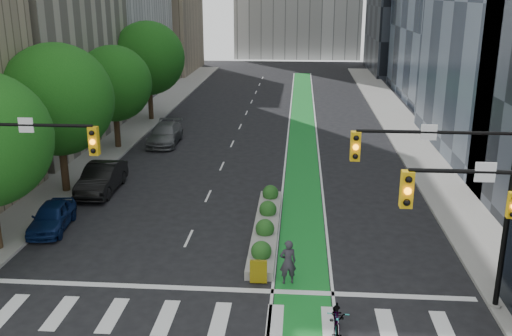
% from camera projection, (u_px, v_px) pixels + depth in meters
% --- Properties ---
extents(ground, '(160.00, 160.00, 0.00)m').
position_uv_depth(ground, '(224.00, 306.00, 21.68)').
color(ground, black).
rests_on(ground, ground).
extents(sidewalk_left, '(3.60, 90.00, 0.15)m').
position_uv_depth(sidewalk_left, '(120.00, 138.00, 46.34)').
color(sidewalk_left, gray).
rests_on(sidewalk_left, ground).
extents(sidewalk_right, '(3.60, 90.00, 0.15)m').
position_uv_depth(sidewalk_right, '(415.00, 143.00, 44.60)').
color(sidewalk_right, gray).
rests_on(sidewalk_right, ground).
extents(bike_lane_paint, '(2.20, 70.00, 0.01)m').
position_uv_depth(bike_lane_paint, '(302.00, 128.00, 50.03)').
color(bike_lane_paint, '#167E29').
rests_on(bike_lane_paint, ground).
extents(tree_mid, '(6.40, 6.40, 8.78)m').
position_uv_depth(tree_mid, '(57.00, 100.00, 32.28)').
color(tree_mid, black).
rests_on(tree_mid, ground).
extents(tree_midfar, '(5.60, 5.60, 7.76)m').
position_uv_depth(tree_midfar, '(114.00, 84.00, 41.98)').
color(tree_midfar, black).
rests_on(tree_midfar, ground).
extents(tree_far, '(6.60, 6.60, 9.00)m').
position_uv_depth(tree_far, '(148.00, 58.00, 51.29)').
color(tree_far, black).
rests_on(tree_far, ground).
extents(signal_right, '(5.82, 0.51, 7.20)m').
position_uv_depth(signal_right, '(467.00, 188.00, 20.06)').
color(signal_right, black).
rests_on(signal_right, ground).
extents(median_planter, '(1.20, 10.26, 1.10)m').
position_uv_depth(median_planter, '(266.00, 225.00, 28.19)').
color(median_planter, gray).
rests_on(median_planter, ground).
extents(bicycle, '(0.86, 2.18, 1.12)m').
position_uv_depth(bicycle, '(337.00, 319.00, 19.79)').
color(bicycle, gray).
rests_on(bicycle, ground).
extents(cyclist, '(0.78, 0.61, 1.91)m').
position_uv_depth(cyclist, '(288.00, 262.00, 23.08)').
color(cyclist, '#312D36').
rests_on(cyclist, ground).
extents(parked_car_left_near, '(2.07, 4.22, 1.39)m').
position_uv_depth(parked_car_left_near, '(52.00, 216.00, 28.44)').
color(parked_car_left_near, '#0D2050').
rests_on(parked_car_left_near, ground).
extents(parked_car_left_mid, '(1.87, 5.15, 1.69)m').
position_uv_depth(parked_car_left_mid, '(102.00, 178.00, 33.77)').
color(parked_car_left_mid, black).
rests_on(parked_car_left_mid, ground).
extents(parked_car_left_far, '(2.35, 5.46, 1.57)m').
position_uv_depth(parked_car_left_far, '(165.00, 134.00, 44.52)').
color(parked_car_left_far, '#535557').
rests_on(parked_car_left_far, ground).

